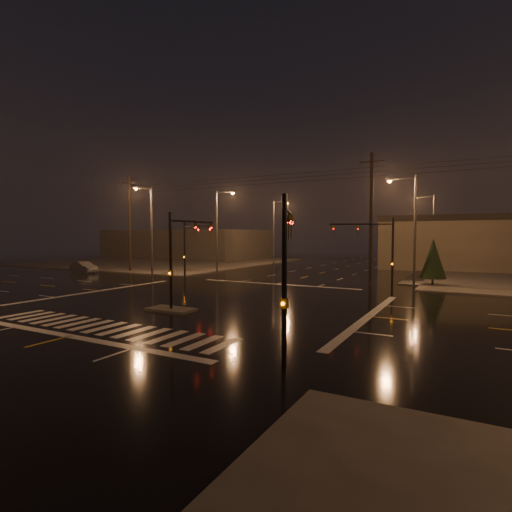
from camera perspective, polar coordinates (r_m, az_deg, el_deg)
The scene contains 20 objects.
ground at distance 28.23m, azimuth -6.71°, elevation -6.42°, with size 140.00×140.00×0.00m, color black.
sidewalk_nw at distance 70.18m, azimuth -12.67°, elevation -0.79°, with size 36.00×36.00×0.12m, color #413E3A.
median_island at distance 25.10m, azimuth -12.02°, elevation -7.48°, with size 3.00×1.60×0.15m, color #413E3A.
crosswalk at distance 21.64m, azimuth -20.76°, elevation -9.49°, with size 15.00×2.60×0.01m, color beige.
stop_bar_near at distance 20.43m, azimuth -25.07°, elevation -10.32°, with size 16.00×0.50×0.01m, color beige.
stop_bar_far at distance 37.67m, azimuth 2.98°, elevation -4.03°, with size 16.00×0.50×0.01m, color beige.
commercial_block at distance 82.48m, azimuth -9.83°, elevation 1.70°, with size 30.00×18.00×5.60m, color #3C3835.
signal_mast_median at distance 25.42m, azimuth -10.75°, elevation 1.01°, with size 0.25×4.59×6.00m.
signal_mast_ne at distance 33.56m, azimuth 17.16°, elevation 1.47°, with size 4.84×1.86×6.00m.
signal_mast_nw at distance 41.66m, azimuth -9.41°, elevation 1.83°, with size 4.84×1.86×6.00m.
signal_mast_se at distance 14.29m, azimuth 4.31°, elevation -0.63°, with size 1.55×3.87×6.00m.
streetlight_1 at distance 49.04m, azimuth -5.34°, elevation 4.38°, with size 2.77×0.32×10.00m.
streetlight_2 at distance 62.97m, azimuth 2.80°, elevation 4.08°, with size 2.77×0.32×10.00m.
streetlight_3 at distance 39.09m, azimuth 21.33°, elevation 4.54°, with size 2.77×0.32×10.00m.
streetlight_4 at distance 58.98m, azimuth 23.74°, elevation 3.90°, with size 2.77×0.32×10.00m.
streetlight_5 at distance 46.70m, azimuth -14.97°, elevation 4.36°, with size 0.32×2.77×10.00m.
utility_pole_0 at distance 52.93m, azimuth -17.61°, elevation 4.50°, with size 2.20×0.32×12.00m.
utility_pole_1 at distance 37.67m, azimuth 16.13°, elevation 5.19°, with size 2.20×0.32×12.00m.
conifer_0 at distance 39.50m, azimuth 23.96°, elevation -0.34°, with size 2.30×2.30×4.29m.
car_crossing at distance 53.50m, azimuth -23.38°, elevation -1.46°, with size 1.45×4.15×1.37m, color slate.
Camera 1 is at (16.05, -22.77, 4.61)m, focal length 28.00 mm.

